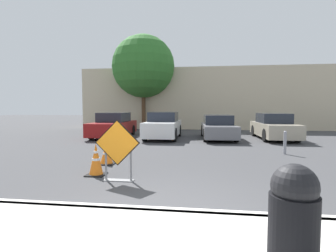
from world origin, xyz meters
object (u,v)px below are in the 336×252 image
Objects in this scene: parked_car_second at (163,126)px; traffic_cone_fourth at (119,141)px; traffic_cone_second at (106,154)px; parked_car_nearest at (114,126)px; traffic_cone_nearest at (96,160)px; bollard_nearest at (285,142)px; parked_car_fourth at (274,127)px; parked_car_third at (218,128)px; trash_bin at (294,211)px; traffic_cone_third at (117,146)px; road_closed_sign at (118,148)px.

traffic_cone_fourth is at bearing 75.61° from parked_car_second.
traffic_cone_second is 0.14× the size of parked_car_nearest.
bollard_nearest is (5.77, 3.87, 0.06)m from traffic_cone_nearest.
parked_car_third is at bearing 3.82° from parked_car_fourth.
trash_bin is at bearing -51.36° from traffic_cone_second.
traffic_cone_nearest is 1.08× the size of traffic_cone_fourth.
traffic_cone_third is at bearing 109.54° from parked_car_nearest.
traffic_cone_fourth is (-0.65, 3.90, -0.03)m from traffic_cone_nearest.
parked_car_second reaches higher than traffic_cone_nearest.
traffic_cone_second is at bearing -80.64° from traffic_cone_fourth.
trash_bin is at bearing 116.34° from parked_car_nearest.
parked_car_third is (2.83, 9.15, -0.16)m from road_closed_sign.
road_closed_sign reaches higher than traffic_cone_second.
traffic_cone_nearest reaches higher than traffic_cone_fourth.
traffic_cone_second is at bearing 99.84° from traffic_cone_nearest.
traffic_cone_second is at bearing 84.13° from parked_car_second.
parked_car_nearest reaches higher than traffic_cone_fourth.
traffic_cone_fourth is 6.37m from parked_car_third.
parked_car_second is 4.83× the size of bollard_nearest.
road_closed_sign is at bearing -70.77° from traffic_cone_third.
parked_car_fourth is at bearing 80.13° from bollard_nearest.
traffic_cone_nearest is 0.93× the size of bollard_nearest.
road_closed_sign is 9.83m from parked_car_nearest.
traffic_cone_second is at bearing 46.75° from parked_car_fourth.
bollard_nearest is at bearing 112.20° from parked_car_third.
bollard_nearest is at bearing 33.86° from traffic_cone_nearest.
parked_car_fourth is at bearing -177.62° from parked_car_third.
bollard_nearest reaches higher than traffic_cone_second.
trash_bin is at bearing -43.97° from traffic_cone_nearest.
traffic_cone_nearest is at bearing 52.27° from parked_car_fourth.
traffic_cone_second is 7.06m from parked_car_second.
traffic_cone_second is at bearing 60.11° from parked_car_third.
traffic_cone_fourth is 0.75× the size of trash_bin.
traffic_cone_second is at bearing -84.97° from traffic_cone_third.
parked_car_fourth is at bearing 41.96° from traffic_cone_third.
traffic_cone_third reaches higher than traffic_cone_fourth.
road_closed_sign is 3.33m from traffic_cone_third.
parked_car_second is (-0.26, 8.83, -0.08)m from road_closed_sign.
traffic_cone_third is at bearing 97.48° from traffic_cone_nearest.
parked_car_nearest reaches higher than traffic_cone_third.
traffic_cone_nearest reaches higher than traffic_cone_second.
traffic_cone_nearest is 8.37m from parked_car_second.
traffic_cone_second is 0.73× the size of bollard_nearest.
parked_car_nearest is at bearing 110.20° from traffic_cone_third.
trash_bin is at bearing -56.98° from traffic_cone_third.
parked_car_second reaches higher than traffic_cone_third.
traffic_cone_nearest is at bearing -146.14° from bollard_nearest.
parked_car_fourth is (6.65, 8.93, 0.27)m from traffic_cone_nearest.
traffic_cone_fourth is (-0.31, 1.26, -0.00)m from traffic_cone_third.
traffic_cone_third is at bearing -76.29° from traffic_cone_fourth.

